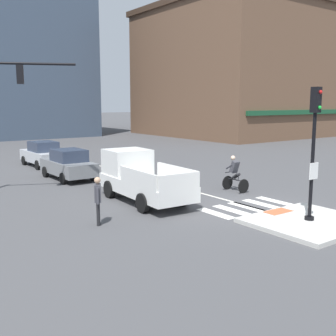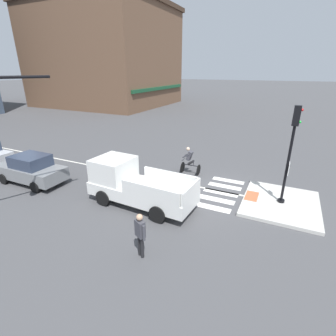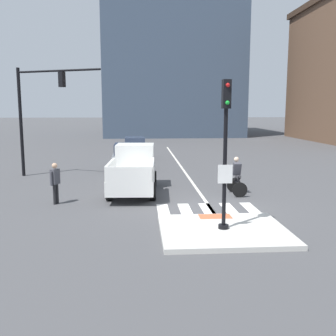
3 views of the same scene
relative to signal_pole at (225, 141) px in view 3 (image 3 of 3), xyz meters
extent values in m
plane|color=#474749|center=(0.00, 2.90, -2.86)|extent=(300.00, 300.00, 0.00)
cube|color=beige|center=(0.00, 0.01, -2.79)|extent=(3.89, 3.38, 0.15)
cube|color=#DB5B38|center=(0.00, 1.35, -2.71)|extent=(1.10, 0.60, 0.01)
cylinder|color=black|center=(0.00, 0.01, -2.65)|extent=(0.32, 0.32, 0.12)
cylinder|color=black|center=(0.00, 0.01, -0.82)|extent=(0.12, 0.12, 3.54)
cube|color=white|center=(0.00, -0.07, -1.00)|extent=(0.44, 0.03, 0.56)
cube|color=black|center=(0.00, 0.01, 1.37)|extent=(0.24, 0.28, 0.84)
sphere|color=red|center=(0.00, -0.15, 1.62)|extent=(0.12, 0.12, 0.12)
sphere|color=green|center=(0.00, -0.15, 1.12)|extent=(0.12, 0.12, 0.12)
cube|color=silver|center=(-1.69, 2.90, -2.86)|extent=(0.44, 1.80, 0.01)
cube|color=silver|center=(-0.84, 2.90, -2.86)|extent=(0.44, 1.80, 0.01)
cube|color=silver|center=(0.00, 2.90, -2.86)|extent=(0.44, 1.80, 0.01)
cube|color=silver|center=(0.84, 2.90, -2.86)|extent=(0.44, 1.80, 0.01)
cube|color=silver|center=(1.69, 2.90, -2.86)|extent=(0.44, 1.80, 0.01)
cube|color=silver|center=(0.15, 12.90, -2.86)|extent=(0.14, 28.00, 0.01)
cylinder|color=black|center=(-9.19, 11.03, 0.15)|extent=(0.18, 0.18, 6.02)
cylinder|color=black|center=(-6.84, 9.97, 2.91)|extent=(4.74, 2.21, 0.11)
cube|color=black|center=(-6.61, 9.87, 2.46)|extent=(0.36, 0.38, 0.80)
sphere|color=gold|center=(-6.54, 10.02, 2.46)|extent=(0.12, 0.12, 0.12)
cube|color=#3D4C60|center=(2.07, 47.57, 6.71)|extent=(18.54, 19.20, 19.15)
cube|color=slate|center=(-3.38, 12.94, -2.21)|extent=(1.74, 4.12, 0.70)
cube|color=#2D384C|center=(-3.38, 12.79, -1.54)|extent=(1.50, 1.91, 0.64)
cylinder|color=black|center=(-4.23, 14.20, -2.56)|extent=(0.19, 0.60, 0.60)
cylinder|color=black|center=(-2.56, 14.22, -2.56)|extent=(0.19, 0.60, 0.60)
cylinder|color=black|center=(-4.20, 11.66, -2.56)|extent=(0.19, 0.60, 0.60)
cylinder|color=black|center=(-2.54, 11.68, -2.56)|extent=(0.19, 0.60, 0.60)
cube|color=silver|center=(-2.93, 18.30, -2.21)|extent=(1.81, 4.14, 0.70)
cube|color=#2D384C|center=(-2.93, 18.15, -1.54)|extent=(1.53, 1.94, 0.64)
cylinder|color=black|center=(-3.80, 19.55, -2.56)|extent=(0.20, 0.60, 0.60)
cylinder|color=black|center=(-2.13, 19.59, -2.56)|extent=(0.20, 0.60, 0.60)
cylinder|color=black|center=(-3.73, 17.01, -2.56)|extent=(0.20, 0.60, 0.60)
cylinder|color=black|center=(-2.07, 17.05, -2.56)|extent=(0.20, 0.60, 0.60)
cube|color=white|center=(-2.86, 5.97, -2.18)|extent=(2.16, 5.19, 0.60)
cube|color=white|center=(-2.78, 7.56, -1.33)|extent=(1.88, 1.79, 1.10)
cube|color=#2D384C|center=(-2.74, 8.39, -1.25)|extent=(1.62, 0.16, 0.60)
cube|color=white|center=(-3.80, 4.99, -1.58)|extent=(0.26, 2.81, 0.60)
cube|color=white|center=(-2.02, 4.90, -1.58)|extent=(0.26, 2.81, 0.60)
cube|color=white|center=(-2.99, 3.47, -1.58)|extent=(1.80, 0.19, 0.60)
cylinder|color=black|center=(-3.69, 7.59, -2.48)|extent=(0.28, 0.77, 0.76)
cylinder|color=black|center=(-1.87, 7.50, -2.48)|extent=(0.28, 0.77, 0.76)
cylinder|color=black|center=(-3.84, 4.61, -2.48)|extent=(0.28, 0.77, 0.76)
cylinder|color=black|center=(-2.02, 4.52, -2.48)|extent=(0.28, 0.77, 0.76)
cylinder|color=black|center=(1.74, 5.80, -2.53)|extent=(0.66, 0.04, 0.66)
cylinder|color=black|center=(1.74, 4.75, -2.53)|extent=(0.66, 0.04, 0.66)
cylinder|color=black|center=(1.74, 5.28, -2.31)|extent=(0.05, 0.89, 0.05)
cylinder|color=black|center=(1.74, 5.10, -2.13)|extent=(0.04, 0.04, 0.30)
cylinder|color=black|center=(1.74, 5.75, -2.01)|extent=(0.44, 0.04, 0.04)
cylinder|color=black|center=(1.66, 5.26, -2.13)|extent=(0.12, 0.40, 0.33)
cylinder|color=black|center=(1.82, 5.26, -2.13)|extent=(0.12, 0.40, 0.33)
cube|color=#3F3F47|center=(1.74, 5.36, -1.70)|extent=(0.34, 0.38, 0.60)
sphere|color=beige|center=(1.74, 5.48, -1.29)|extent=(0.22, 0.22, 0.22)
cylinder|color=#3F3F47|center=(1.58, 5.54, -1.70)|extent=(0.08, 0.46, 0.31)
cylinder|color=#3F3F47|center=(1.90, 5.54, -1.70)|extent=(0.08, 0.46, 0.31)
cylinder|color=black|center=(-5.97, 4.08, -2.45)|extent=(0.12, 0.12, 0.82)
cylinder|color=black|center=(-5.90, 4.22, -2.45)|extent=(0.12, 0.12, 0.82)
cube|color=#3F3F47|center=(-5.94, 4.15, -1.74)|extent=(0.36, 0.42, 0.60)
cylinder|color=#3F3F47|center=(-6.04, 3.94, -1.79)|extent=(0.09, 0.09, 0.56)
cylinder|color=#3F3F47|center=(-5.84, 4.35, -1.79)|extent=(0.09, 0.09, 0.56)
sphere|color=tan|center=(-5.94, 4.15, -1.30)|extent=(0.22, 0.22, 0.22)
camera|label=1|loc=(-11.93, -8.16, 1.27)|focal=43.75mm
camera|label=2|loc=(-11.85, 0.27, 3.18)|focal=26.91mm
camera|label=3|loc=(-2.54, -11.39, 0.96)|focal=41.54mm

